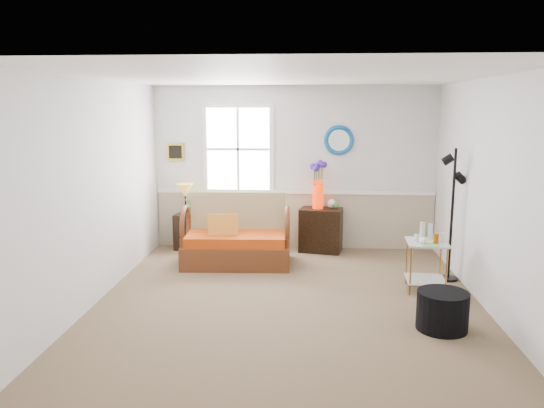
# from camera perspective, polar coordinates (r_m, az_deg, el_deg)

# --- Properties ---
(floor) EXTENTS (4.50, 5.00, 0.01)m
(floor) POSITION_cam_1_polar(r_m,az_deg,el_deg) (6.38, 1.74, -10.44)
(floor) COLOR brown
(floor) RESTS_ON ground
(ceiling) EXTENTS (4.50, 5.00, 0.01)m
(ceiling) POSITION_cam_1_polar(r_m,az_deg,el_deg) (5.96, 1.88, 13.59)
(ceiling) COLOR white
(ceiling) RESTS_ON walls
(walls) EXTENTS (4.51, 5.01, 2.60)m
(walls) POSITION_cam_1_polar(r_m,az_deg,el_deg) (6.03, 1.81, 1.17)
(walls) COLOR silver
(walls) RESTS_ON floor
(wainscot) EXTENTS (4.46, 0.02, 0.90)m
(wainscot) POSITION_cam_1_polar(r_m,az_deg,el_deg) (8.63, 2.37, -1.75)
(wainscot) COLOR tan
(wainscot) RESTS_ON walls
(chair_rail) EXTENTS (4.46, 0.04, 0.06)m
(chair_rail) POSITION_cam_1_polar(r_m,az_deg,el_deg) (8.53, 2.39, 1.32)
(chair_rail) COLOR white
(chair_rail) RESTS_ON walls
(window) EXTENTS (1.14, 0.06, 1.44)m
(window) POSITION_cam_1_polar(r_m,az_deg,el_deg) (8.52, -3.67, 5.91)
(window) COLOR white
(window) RESTS_ON walls
(picture) EXTENTS (0.28, 0.03, 0.28)m
(picture) POSITION_cam_1_polar(r_m,az_deg,el_deg) (8.73, -10.34, 5.54)
(picture) COLOR #AF8A25
(picture) RESTS_ON walls
(mirror) EXTENTS (0.47, 0.07, 0.47)m
(mirror) POSITION_cam_1_polar(r_m,az_deg,el_deg) (8.46, 7.21, 6.83)
(mirror) COLOR #0665AB
(mirror) RESTS_ON walls
(loveseat) EXTENTS (1.57, 0.94, 1.00)m
(loveseat) POSITION_cam_1_polar(r_m,az_deg,el_deg) (7.70, -3.85, -2.88)
(loveseat) COLOR brown
(loveseat) RESTS_ON floor
(throw_pillow) EXTENTS (0.44, 0.16, 0.43)m
(throw_pillow) POSITION_cam_1_polar(r_m,az_deg,el_deg) (7.64, -5.29, -2.69)
(throw_pillow) COLOR #D75B13
(throw_pillow) RESTS_ON loveseat
(lamp_stand) EXTENTS (0.38, 0.38, 0.57)m
(lamp_stand) POSITION_cam_1_polar(r_m,az_deg,el_deg) (8.65, -9.20, -2.96)
(lamp_stand) COLOR black
(lamp_stand) RESTS_ON floor
(table_lamp) EXTENTS (0.33, 0.33, 0.49)m
(table_lamp) POSITION_cam_1_polar(r_m,az_deg,el_deg) (8.58, -9.31, 0.56)
(table_lamp) COLOR gold
(table_lamp) RESTS_ON lamp_stand
(potted_plant) EXTENTS (0.41, 0.42, 0.25)m
(potted_plant) POSITION_cam_1_polar(r_m,az_deg,el_deg) (8.53, -8.41, -0.29)
(potted_plant) COLOR #437B33
(potted_plant) RESTS_ON lamp_stand
(cabinet) EXTENTS (0.71, 0.53, 0.69)m
(cabinet) POSITION_cam_1_polar(r_m,az_deg,el_deg) (8.44, 5.27, -2.79)
(cabinet) COLOR black
(cabinet) RESTS_ON floor
(flower_vase) EXTENTS (0.25, 0.25, 0.74)m
(flower_vase) POSITION_cam_1_polar(r_m,az_deg,el_deg) (8.33, 4.98, 2.05)
(flower_vase) COLOR #F52A04
(flower_vase) RESTS_ON cabinet
(side_table) EXTENTS (0.53, 0.53, 0.63)m
(side_table) POSITION_cam_1_polar(r_m,az_deg,el_deg) (6.91, 16.23, -6.45)
(side_table) COLOR #B67735
(side_table) RESTS_ON floor
(tabletop_items) EXTENTS (0.48, 0.48, 0.22)m
(tabletop_items) POSITION_cam_1_polar(r_m,az_deg,el_deg) (6.80, 16.58, -3.04)
(tabletop_items) COLOR silver
(tabletop_items) RESTS_ON side_table
(floor_lamp) EXTENTS (0.29, 0.29, 1.75)m
(floor_lamp) POSITION_cam_1_polar(r_m,az_deg,el_deg) (7.30, 18.79, -1.15)
(floor_lamp) COLOR black
(floor_lamp) RESTS_ON floor
(ottoman) EXTENTS (0.65, 0.65, 0.40)m
(ottoman) POSITION_cam_1_polar(r_m,az_deg,el_deg) (5.84, 17.85, -10.86)
(ottoman) COLOR black
(ottoman) RESTS_ON floor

